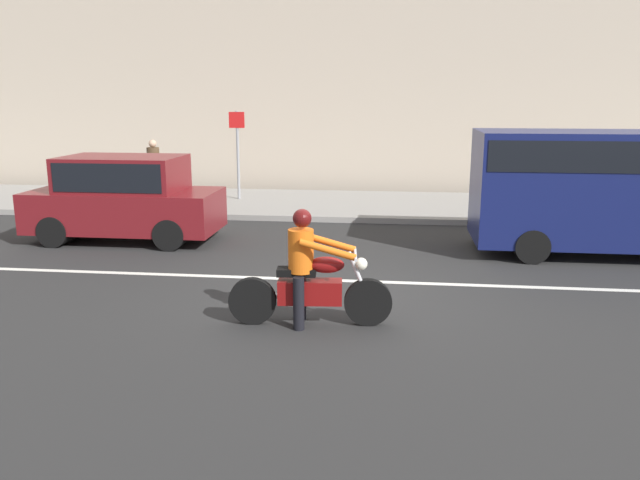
{
  "coord_description": "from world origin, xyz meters",
  "views": [
    {
      "loc": [
        0.79,
        -9.24,
        3.04
      ],
      "look_at": [
        -0.31,
        -0.11,
        0.93
      ],
      "focal_mm": 35.43,
      "sensor_mm": 36.0,
      "label": 1
    }
  ],
  "objects_px": {
    "parked_van_navy": "(614,184)",
    "parked_hatchback_maroon": "(125,197)",
    "motorcycle_with_rider_orange_stripe": "(309,278)",
    "pedestrian_bystander": "(154,166)",
    "street_sign_post": "(238,146)"
  },
  "relations": [
    {
      "from": "pedestrian_bystander",
      "to": "motorcycle_with_rider_orange_stripe",
      "type": "bearing_deg",
      "value": -57.58
    },
    {
      "from": "parked_hatchback_maroon",
      "to": "motorcycle_with_rider_orange_stripe",
      "type": "bearing_deg",
      "value": -44.94
    },
    {
      "from": "parked_hatchback_maroon",
      "to": "street_sign_post",
      "type": "xyz_separation_m",
      "value": [
        1.24,
        4.89,
        0.71
      ]
    },
    {
      "from": "parked_van_navy",
      "to": "street_sign_post",
      "type": "relative_size",
      "value": 2.09
    },
    {
      "from": "parked_hatchback_maroon",
      "to": "parked_van_navy",
      "type": "bearing_deg",
      "value": -0.24
    },
    {
      "from": "street_sign_post",
      "to": "parked_hatchback_maroon",
      "type": "bearing_deg",
      "value": -104.2
    },
    {
      "from": "motorcycle_with_rider_orange_stripe",
      "to": "parked_van_navy",
      "type": "bearing_deg",
      "value": 40.76
    },
    {
      "from": "motorcycle_with_rider_orange_stripe",
      "to": "parked_hatchback_maroon",
      "type": "bearing_deg",
      "value": 135.06
    },
    {
      "from": "pedestrian_bystander",
      "to": "street_sign_post",
      "type": "bearing_deg",
      "value": 18.13
    },
    {
      "from": "motorcycle_with_rider_orange_stripe",
      "to": "parked_van_navy",
      "type": "relative_size",
      "value": 0.43
    },
    {
      "from": "parked_van_navy",
      "to": "parked_hatchback_maroon",
      "type": "distance_m",
      "value": 9.84
    },
    {
      "from": "parked_hatchback_maroon",
      "to": "pedestrian_bystander",
      "type": "relative_size",
      "value": 2.32
    },
    {
      "from": "parked_hatchback_maroon",
      "to": "street_sign_post",
      "type": "height_order",
      "value": "street_sign_post"
    },
    {
      "from": "motorcycle_with_rider_orange_stripe",
      "to": "pedestrian_bystander",
      "type": "relative_size",
      "value": 1.29
    },
    {
      "from": "motorcycle_with_rider_orange_stripe",
      "to": "parked_van_navy",
      "type": "height_order",
      "value": "parked_van_navy"
    }
  ]
}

